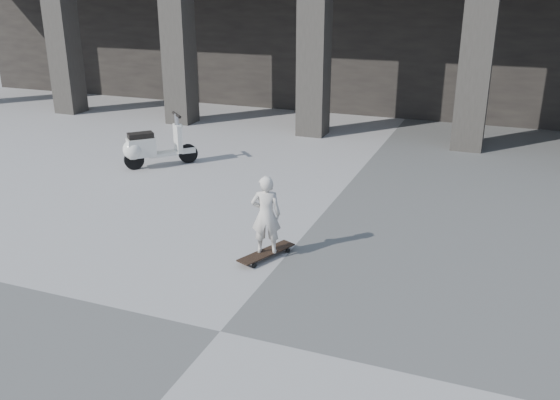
% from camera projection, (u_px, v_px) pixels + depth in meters
% --- Properties ---
extents(ground, '(90.00, 90.00, 0.00)m').
position_uv_depth(ground, '(220.00, 331.00, 6.24)').
color(ground, '#535350').
rests_on(ground, ground).
extents(longboard, '(0.54, 0.91, 0.09)m').
position_uv_depth(longboard, '(266.00, 253.00, 7.87)').
color(longboard, black).
rests_on(longboard, ground).
extents(child, '(0.45, 0.37, 1.06)m').
position_uv_depth(child, '(266.00, 215.00, 7.68)').
color(child, beige).
rests_on(child, longboard).
extents(scooter, '(1.12, 1.16, 1.03)m').
position_uv_depth(scooter, '(148.00, 148.00, 11.58)').
color(scooter, black).
rests_on(scooter, ground).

